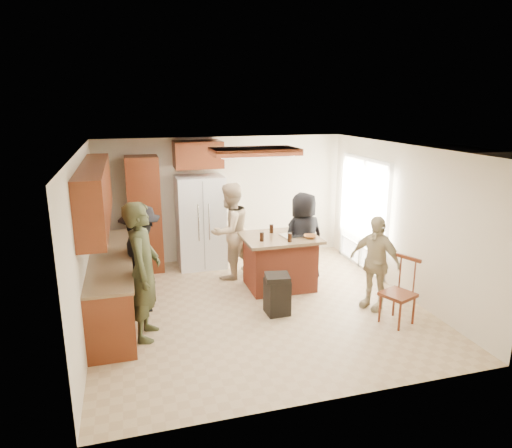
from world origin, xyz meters
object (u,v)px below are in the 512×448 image
object	(u,v)px
person_side_right	(375,262)
person_behind_right	(303,238)
person_front_left	(143,271)
person_behind_left	(230,231)
person_counter	(142,258)
kitchen_island	(280,261)
trash_bin	(277,294)
spindle_chair	(399,294)
refrigerator	(201,222)

from	to	relation	value
person_side_right	person_behind_right	bearing A→B (deg)	177.17
person_front_left	person_behind_left	bearing A→B (deg)	-29.31
person_behind_right	person_side_right	world-z (taller)	person_behind_right
person_behind_left	person_counter	xyz separation A→B (m)	(-1.61, -0.96, -0.04)
kitchen_island	trash_bin	size ratio (longest dim) A/B	2.03
person_front_left	person_side_right	bearing A→B (deg)	-78.66
person_behind_right	kitchen_island	xyz separation A→B (m)	(-0.49, -0.16, -0.34)
person_front_left	person_side_right	xyz separation A→B (m)	(3.49, -0.02, -0.21)
person_behind_left	spindle_chair	xyz separation A→B (m)	(1.95, -2.46, -0.43)
trash_bin	person_front_left	bearing A→B (deg)	-174.87
person_counter	trash_bin	size ratio (longest dim) A/B	2.67
person_counter	spindle_chair	size ratio (longest dim) A/B	1.69
refrigerator	kitchen_island	distance (m)	1.89
person_counter	trash_bin	xyz separation A→B (m)	(1.95, -0.72, -0.52)
spindle_chair	trash_bin	bearing A→B (deg)	154.16
refrigerator	person_front_left	bearing A→B (deg)	-114.59
person_behind_right	refrigerator	distance (m)	2.08
person_counter	refrigerator	world-z (taller)	refrigerator
kitchen_island	trash_bin	bearing A→B (deg)	-110.72
person_front_left	refrigerator	xyz separation A→B (m)	(1.20, 2.62, -0.06)
refrigerator	kitchen_island	xyz separation A→B (m)	(1.14, -1.45, -0.43)
person_counter	kitchen_island	distance (m)	2.37
person_side_right	kitchen_island	world-z (taller)	person_side_right
person_behind_right	refrigerator	world-z (taller)	refrigerator
spindle_chair	person_behind_left	bearing A→B (deg)	128.34
person_counter	person_front_left	bearing A→B (deg)	170.45
person_behind_right	refrigerator	bearing A→B (deg)	-48.38
person_behind_left	kitchen_island	bearing A→B (deg)	103.00
person_side_right	kitchen_island	distance (m)	1.67
person_front_left	person_behind_left	world-z (taller)	person_front_left
person_behind_left	refrigerator	distance (m)	0.86
person_behind_right	kitchen_island	size ratio (longest dim) A/B	1.28
person_front_left	person_counter	bearing A→B (deg)	10.99
kitchen_island	spindle_chair	bearing A→B (deg)	-55.12
kitchen_island	trash_bin	distance (m)	1.07
person_side_right	trash_bin	bearing A→B (deg)	-126.33
person_front_left	person_behind_left	distance (m)	2.47
person_behind_left	person_behind_right	world-z (taller)	person_behind_left
person_side_right	person_counter	world-z (taller)	person_counter
refrigerator	kitchen_island	bearing A→B (deg)	-52.03
person_counter	kitchen_island	bearing A→B (deg)	-92.40
person_behind_right	person_front_left	bearing A→B (deg)	15.23
person_behind_left	person_behind_right	bearing A→B (deg)	123.04
refrigerator	spindle_chair	xyz separation A→B (m)	(2.36, -3.22, -0.45)
person_behind_right	trash_bin	distance (m)	1.52
person_front_left	kitchen_island	size ratio (longest dim) A/B	1.49
person_front_left	refrigerator	distance (m)	2.88
kitchen_island	person_side_right	bearing A→B (deg)	-45.70
person_behind_right	spindle_chair	distance (m)	2.09
person_behind_left	refrigerator	size ratio (longest dim) A/B	0.98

